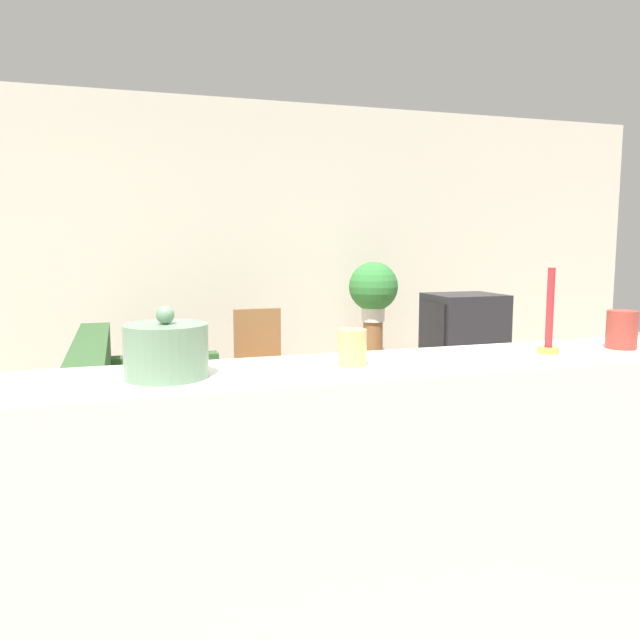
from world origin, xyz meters
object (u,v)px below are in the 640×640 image
wooden_chair (261,357)px  couch (150,423)px  television (463,327)px  decorative_bowl (166,350)px  potted_plant (373,288)px

wooden_chair → couch: bearing=-134.4°
television → decorative_bowl: decorative_bowl is taller
couch → television: bearing=7.8°
couch → wooden_chair: (0.93, 0.95, 0.21)m
potted_plant → decorative_bowl: (-2.07, -3.53, 0.13)m
couch → potted_plant: size_ratio=3.18×
television → potted_plant: potted_plant is taller
potted_plant → decorative_bowl: size_ratio=2.43×
couch → potted_plant: bearing=31.2°
potted_plant → couch: bearing=-148.8°
television → wooden_chair: (-1.51, 0.61, -0.27)m
decorative_bowl → wooden_chair: bearing=73.5°
wooden_chair → decorative_bowl: 3.44m
wooden_chair → decorative_bowl: (-0.96, -3.24, 0.65)m
television → potted_plant: bearing=114.0°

